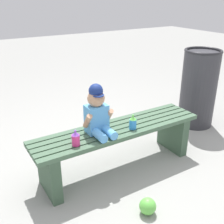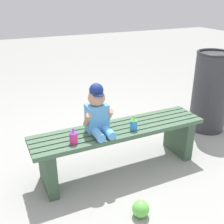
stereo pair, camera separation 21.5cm
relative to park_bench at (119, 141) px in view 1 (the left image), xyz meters
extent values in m
plane|color=#999993|center=(0.00, 0.00, -0.27)|extent=(16.00, 16.00, 0.00)
cube|color=#47664C|center=(0.00, -0.14, 0.12)|extent=(1.50, 0.06, 0.04)
cube|color=#47664C|center=(0.00, -0.07, 0.12)|extent=(1.50, 0.06, 0.04)
cube|color=#47664C|center=(0.00, 0.00, 0.12)|extent=(1.50, 0.06, 0.04)
cube|color=#47664C|center=(0.00, 0.07, 0.12)|extent=(1.50, 0.06, 0.04)
cube|color=#47664C|center=(0.00, 0.14, 0.12)|extent=(1.50, 0.06, 0.04)
cube|color=#3C5641|center=(-0.63, 0.00, -0.09)|extent=(0.08, 0.34, 0.37)
cube|color=#3C5641|center=(0.63, 0.00, -0.09)|extent=(0.08, 0.34, 0.37)
cube|color=#59A5E5|center=(-0.19, 0.03, 0.25)|extent=(0.17, 0.12, 0.23)
sphere|color=tan|center=(-0.19, 0.03, 0.42)|extent=(0.14, 0.14, 0.14)
cylinder|color=navy|center=(-0.19, -0.01, 0.46)|extent=(0.09, 0.09, 0.01)
sphere|color=navy|center=(-0.19, 0.03, 0.48)|extent=(0.11, 0.11, 0.11)
cylinder|color=#5DAEF0|center=(-0.24, -0.09, 0.17)|extent=(0.07, 0.16, 0.07)
cylinder|color=#5DAEF0|center=(-0.15, -0.09, 0.17)|extent=(0.07, 0.16, 0.07)
cylinder|color=tan|center=(-0.29, 0.00, 0.26)|extent=(0.04, 0.12, 0.14)
cylinder|color=tan|center=(-0.10, 0.00, 0.26)|extent=(0.04, 0.12, 0.14)
cylinder|color=#E5337F|center=(-0.43, -0.08, 0.18)|extent=(0.06, 0.06, 0.08)
cone|color=#8C4CCC|center=(-0.43, -0.08, 0.23)|extent=(0.06, 0.06, 0.03)
cylinder|color=#8C4CCC|center=(-0.43, -0.08, 0.25)|extent=(0.01, 0.01, 0.02)
cylinder|color=#338CE5|center=(0.08, -0.08, 0.18)|extent=(0.06, 0.06, 0.08)
cone|color=#66CC4C|center=(0.08, -0.08, 0.23)|extent=(0.06, 0.06, 0.03)
cylinder|color=#66CC4C|center=(0.08, -0.08, 0.25)|extent=(0.01, 0.01, 0.02)
sphere|color=#66CC4C|center=(-0.12, -0.57, -0.21)|extent=(0.12, 0.12, 0.12)
cylinder|color=#333338|center=(1.26, 0.29, 0.16)|extent=(0.39, 0.39, 0.85)
torus|color=#232327|center=(1.26, 0.29, 0.59)|extent=(0.40, 0.40, 0.03)
camera|label=1|loc=(-1.12, -1.73, 1.18)|focal=44.12mm
camera|label=2|loc=(-0.93, -1.83, 1.18)|focal=44.12mm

